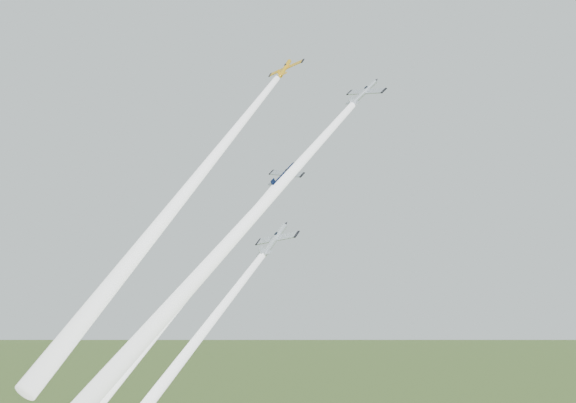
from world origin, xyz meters
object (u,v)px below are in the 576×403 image
at_px(plane_yellow, 285,68).
at_px(plane_navy, 284,175).
at_px(plane_silver_low, 274,240).
at_px(plane_silver_right, 364,93).

distance_m(plane_yellow, plane_navy, 19.44).
relative_size(plane_navy, plane_silver_low, 0.84).
relative_size(plane_yellow, plane_navy, 0.99).
relative_size(plane_navy, plane_silver_right, 0.94).
xyz_separation_m(plane_navy, plane_silver_low, (2.28, -5.66, -10.47)).
distance_m(plane_silver_right, plane_silver_low, 25.20).
height_order(plane_yellow, plane_silver_low, plane_yellow).
xyz_separation_m(plane_yellow, plane_navy, (3.14, -4.61, -18.63)).
bearing_deg(plane_navy, plane_silver_low, -60.00).
relative_size(plane_silver_right, plane_silver_low, 0.89).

